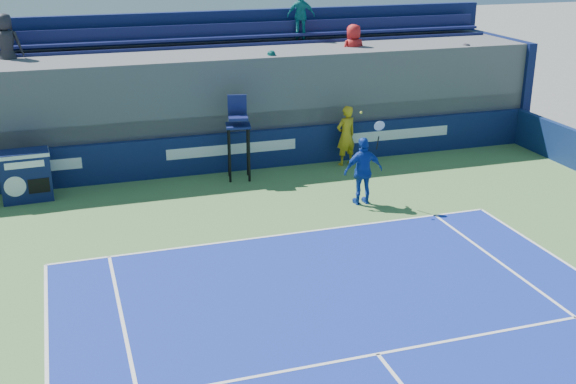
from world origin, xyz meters
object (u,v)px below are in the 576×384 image
object	(u,v)px
ball_person	(346,136)
tennis_player	(363,171)
match_clock	(26,174)
umpire_chair	(238,129)

from	to	relation	value
ball_person	tennis_player	size ratio (longest dim) A/B	0.73
ball_person	match_clock	world-z (taller)	ball_person
tennis_player	ball_person	bearing A→B (deg)	75.54
match_clock	tennis_player	world-z (taller)	tennis_player
umpire_chair	match_clock	bearing A→B (deg)	-179.87
ball_person	tennis_player	distance (m)	3.44
ball_person	umpire_chair	distance (m)	3.56
match_clock	umpire_chair	size ratio (longest dim) A/B	0.56
tennis_player	umpire_chair	bearing A→B (deg)	130.88
match_clock	tennis_player	xyz separation A→B (m)	(8.57, -3.04, 0.19)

